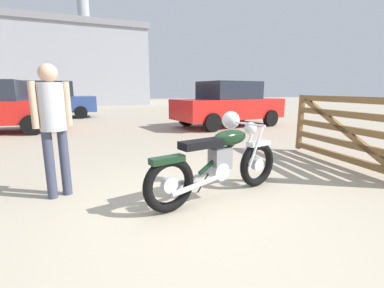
# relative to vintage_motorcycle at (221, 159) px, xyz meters

# --- Properties ---
(ground_plane) EXTENTS (80.00, 80.00, 0.00)m
(ground_plane) POSITION_rel_vintage_motorcycle_xyz_m (-0.43, -0.38, -0.49)
(ground_plane) COLOR tan
(vintage_motorcycle) EXTENTS (2.05, 0.83, 1.07)m
(vintage_motorcycle) POSITION_rel_vintage_motorcycle_xyz_m (0.00, 0.00, 0.00)
(vintage_motorcycle) COLOR black
(vintage_motorcycle) RESTS_ON ground_plane
(timber_gate) EXTENTS (0.40, 2.54, 1.60)m
(timber_gate) POSITION_rel_vintage_motorcycle_xyz_m (2.71, 0.21, 0.21)
(timber_gate) COLOR brown
(timber_gate) RESTS_ON ground_plane
(bystander) EXTENTS (0.43, 0.30, 1.66)m
(bystander) POSITION_rel_vintage_motorcycle_xyz_m (-1.94, 0.75, 0.53)
(bystander) COLOR #383D51
(bystander) RESTS_ON ground_plane
(dark_sedan_left) EXTENTS (4.42, 2.43, 1.67)m
(dark_sedan_left) POSITION_rel_vintage_motorcycle_xyz_m (3.44, 5.95, 0.34)
(dark_sedan_left) COLOR black
(dark_sedan_left) RESTS_ON ground_plane
(pale_sedan_back) EXTENTS (3.96, 1.95, 1.78)m
(pale_sedan_back) POSITION_rel_vintage_motorcycle_xyz_m (-3.17, 11.71, 0.43)
(pale_sedan_back) COLOR black
(pale_sedan_back) RESTS_ON ground_plane
(industrial_building) EXTENTS (20.69, 12.05, 15.22)m
(industrial_building) POSITION_rel_vintage_motorcycle_xyz_m (-6.24, 27.07, 3.15)
(industrial_building) COLOR #9EA0A8
(industrial_building) RESTS_ON ground_plane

